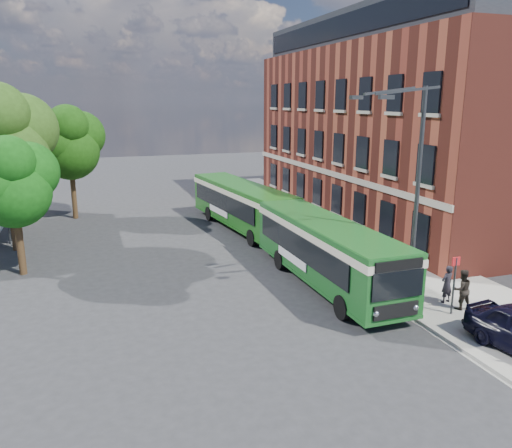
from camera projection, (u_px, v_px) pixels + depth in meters
name	position (u px, v px, depth m)	size (l,w,h in m)	color
ground	(282.00, 296.00, 22.08)	(120.00, 120.00, 0.00)	#2A2A2D
pavement	(338.00, 236.00, 31.59)	(6.00, 48.00, 0.15)	gray
kerb_line	(294.00, 241.00, 30.66)	(0.12, 48.00, 0.01)	beige
brick_office	(403.00, 121.00, 35.78)	(12.10, 26.00, 14.20)	maroon
flagpole	(1.00, 162.00, 28.96)	(0.95, 0.10, 9.00)	#323537
street_lamp	(410.00, 191.00, 20.58)	(2.96, 2.38, 9.00)	#323537
bus_stop_sign	(454.00, 282.00, 19.59)	(0.35, 0.08, 2.52)	#323537
bus_front	(326.00, 247.00, 23.10)	(2.82, 11.28, 3.02)	#18571E
bus_rear	(242.00, 202.00, 33.37)	(3.99, 12.19, 3.02)	#1A5B16
pedestrian_a	(447.00, 284.00, 20.86)	(0.59, 0.39, 1.62)	black
pedestrian_b	(462.00, 289.00, 20.21)	(0.82, 0.64, 1.68)	black
tree_left	(14.00, 181.00, 23.75)	(4.10, 3.89, 6.92)	#3D2A16
tree_mid	(4.00, 139.00, 27.35)	(5.58, 5.30, 9.42)	#3D2A16
tree_right	(70.00, 142.00, 35.33)	(4.85, 4.61, 8.19)	#3D2A16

